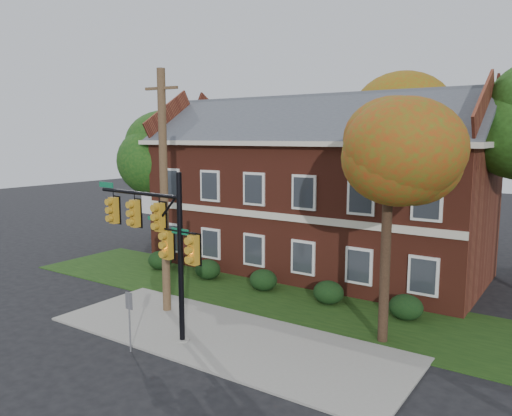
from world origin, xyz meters
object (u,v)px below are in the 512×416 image
Objects in this scene: hedge_left at (208,269)px; hedge_far_right at (406,307)px; utility_pole at (164,192)px; tree_left_rear at (173,149)px; hedge_right at (328,292)px; hedge_center at (263,280)px; tree_near_right at (394,160)px; traffic_signal at (159,235)px; sign_post at (129,312)px; hedge_far_left at (160,260)px; apartment_building at (315,181)px; tree_far_rear at (388,116)px.

hedge_left is 1.00× the size of hedge_far_right.
tree_left_rear is at bearing 124.62° from utility_pole.
hedge_left is at bearing 180.00° from hedge_right.
tree_near_right is (7.22, -2.83, 6.14)m from hedge_center.
hedge_right is at bearing 35.22° from utility_pole.
tree_left_rear reaches higher than traffic_signal.
sign_post is at bearing -52.30° from tree_left_rear.
hedge_far_left is 10.25m from traffic_signal.
hedge_far_left is 10.50m from hedge_right.
utility_pole is at bearing -70.49° from hedge_left.
apartment_building is 6.89m from hedge_center.
hedge_far_left is at bearing 180.00° from hedge_left.
hedge_right is 0.16× the size of tree_near_right.
apartment_building is 13.43× the size of hedge_center.
utility_pole is (-1.80, -4.80, 4.64)m from hedge_center.
hedge_right is (3.50, 0.00, 0.00)m from hedge_center.
apartment_building is 8.78× the size of sign_post.
hedge_right is at bearing 142.72° from tree_near_right.
tree_near_right is 17.12m from tree_far_rear.
utility_pole is (7.93, -8.94, -1.52)m from tree_left_rear.
hedge_left is at bearing 0.00° from hedge_far_left.
hedge_far_right is 11.02m from sign_post.
hedge_far_right is at bearing 0.00° from hedge_center.
hedge_center is 7.59m from traffic_signal.
hedge_right and hedge_far_right have the same top height.
sign_post is at bearing -70.69° from utility_pole.
tree_near_right is at bearing -48.23° from apartment_building.
tree_far_rear is at bearing 84.15° from hedge_center.
hedge_left is (3.50, 0.00, 0.00)m from hedge_far_left.
utility_pole is (-8.80, -4.80, 4.64)m from hedge_far_right.
hedge_left is 1.00× the size of hedge_center.
hedge_center is 0.12× the size of tree_far_rear.
tree_far_rear is at bearing 73.08° from utility_pole.
hedge_far_left is 0.22× the size of traffic_signal.
hedge_left is 16.25m from tree_far_rear.
tree_left_rear is 14.40m from tree_far_rear.
utility_pole reaches higher than tree_left_rear.
hedge_far_left is 0.12× the size of tree_far_rear.
tree_near_right is (3.72, -2.83, 6.14)m from hedge_right.
tree_near_right is at bearing -85.48° from hedge_far_right.
sign_post is (7.01, -8.47, 0.93)m from hedge_far_left.
apartment_building reaches higher than tree_left_rear.
utility_pole reaches higher than hedge_center.
hedge_far_left is 14.00m from hedge_far_right.
tree_near_right is at bearing 32.88° from traffic_signal.
tree_near_right is at bearing -69.73° from tree_far_rear.
traffic_signal reaches higher than hedge_left.
apartment_building is 13.43× the size of hedge_far_right.
hedge_center is at bearing 93.44° from traffic_signal.
tree_far_rear is at bearing 113.37° from hedge_far_right.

